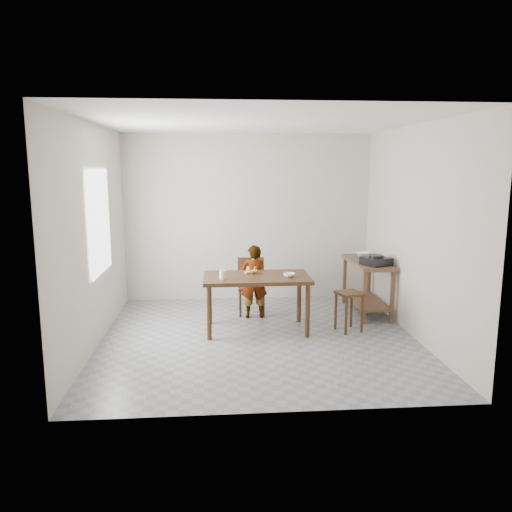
{
  "coord_description": "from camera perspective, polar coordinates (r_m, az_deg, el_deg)",
  "views": [
    {
      "loc": [
        -0.53,
        -6.13,
        2.17
      ],
      "look_at": [
        0.0,
        0.4,
        1.0
      ],
      "focal_mm": 35.0,
      "sensor_mm": 36.0,
      "label": 1
    }
  ],
  "objects": [
    {
      "name": "window_pane",
      "position": [
        6.52,
        -17.41,
        3.77
      ],
      "size": [
        0.02,
        1.1,
        1.3
      ],
      "primitive_type": "cube",
      "color": "white",
      "rests_on": "wall_left"
    },
    {
      "name": "small_bowl",
      "position": [
        6.56,
        3.8,
        -2.18
      ],
      "size": [
        0.19,
        0.19,
        0.05
      ],
      "primitive_type": "imported",
      "rotation": [
        0.0,
        0.0,
        -0.32
      ],
      "color": "white",
      "rests_on": "dining_table"
    },
    {
      "name": "wall_right",
      "position": [
        6.69,
        17.83,
        2.6
      ],
      "size": [
        0.04,
        4.0,
        2.7
      ],
      "primitive_type": "cube",
      "color": "beige",
      "rests_on": "ground"
    },
    {
      "name": "banana",
      "position": [
        6.73,
        -0.59,
        -1.76
      ],
      "size": [
        0.22,
        0.19,
        0.07
      ],
      "primitive_type": null,
      "rotation": [
        0.0,
        0.0,
        0.31
      ],
      "color": "#F6D75B",
      "rests_on": "dining_table"
    },
    {
      "name": "dining_chair",
      "position": [
        7.44,
        -0.53,
        -3.53
      ],
      "size": [
        0.41,
        0.41,
        0.82
      ],
      "primitive_type": null,
      "rotation": [
        0.0,
        0.0,
        -0.02
      ],
      "color": "#3D2513",
      "rests_on": "floor"
    },
    {
      "name": "wall_front",
      "position": [
        4.22,
        2.67,
        -1.08
      ],
      "size": [
        4.0,
        0.04,
        2.7
      ],
      "primitive_type": "cube",
      "color": "beige",
      "rests_on": "ground"
    },
    {
      "name": "glass_tumbler",
      "position": [
        6.42,
        -3.81,
        -2.16
      ],
      "size": [
        0.11,
        0.11,
        0.11
      ],
      "primitive_type": "cylinder",
      "rotation": [
        0.0,
        0.0,
        -0.36
      ],
      "color": "silver",
      "rests_on": "dining_table"
    },
    {
      "name": "prep_counter",
      "position": [
        7.68,
        12.55,
        -3.44
      ],
      "size": [
        0.5,
        1.2,
        0.8
      ],
      "primitive_type": null,
      "color": "brown",
      "rests_on": "floor"
    },
    {
      "name": "dining_table",
      "position": [
        6.69,
        0.07,
        -5.42
      ],
      "size": [
        1.4,
        0.8,
        0.75
      ],
      "primitive_type": null,
      "color": "#3D2513",
      "rests_on": "floor"
    },
    {
      "name": "serving_bowl",
      "position": [
        7.98,
        12.02,
        0.22
      ],
      "size": [
        0.25,
        0.25,
        0.05
      ],
      "primitive_type": "imported",
      "rotation": [
        0.0,
        0.0,
        0.18
      ],
      "color": "white",
      "rests_on": "prep_counter"
    },
    {
      "name": "child",
      "position": [
        7.22,
        -0.26,
        -2.94
      ],
      "size": [
        0.4,
        0.27,
        1.07
      ],
      "primitive_type": "imported",
      "rotation": [
        0.0,
        0.0,
        3.17
      ],
      "color": "silver",
      "rests_on": "floor"
    },
    {
      "name": "gas_burner",
      "position": [
        7.27,
        13.58,
        -0.57
      ],
      "size": [
        0.44,
        0.44,
        0.11
      ],
      "primitive_type": "cube",
      "rotation": [
        0.0,
        0.0,
        0.39
      ],
      "color": "black",
      "rests_on": "prep_counter"
    },
    {
      "name": "ceiling",
      "position": [
        6.17,
        0.31,
        15.24
      ],
      "size": [
        4.0,
        4.0,
        0.04
      ],
      "primitive_type": "cube",
      "color": "white",
      "rests_on": "wall_back"
    },
    {
      "name": "stool",
      "position": [
        6.81,
        10.57,
        -6.25
      ],
      "size": [
        0.39,
        0.39,
        0.54
      ],
      "primitive_type": null,
      "rotation": [
        0.0,
        0.0,
        0.33
      ],
      "color": "#3D2513",
      "rests_on": "floor"
    },
    {
      "name": "wall_back",
      "position": [
        8.2,
        -0.92,
        4.39
      ],
      "size": [
        4.0,
        0.04,
        2.7
      ],
      "primitive_type": "cube",
      "color": "beige",
      "rests_on": "ground"
    },
    {
      "name": "floor",
      "position": [
        6.53,
        0.29,
        -9.47
      ],
      "size": [
        4.0,
        4.0,
        0.04
      ],
      "primitive_type": "cube",
      "color": "gray",
      "rests_on": "ground"
    },
    {
      "name": "wall_left",
      "position": [
        6.36,
        -18.17,
        2.21
      ],
      "size": [
        0.04,
        4.0,
        2.7
      ],
      "primitive_type": "cube",
      "color": "beige",
      "rests_on": "ground"
    }
  ]
}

